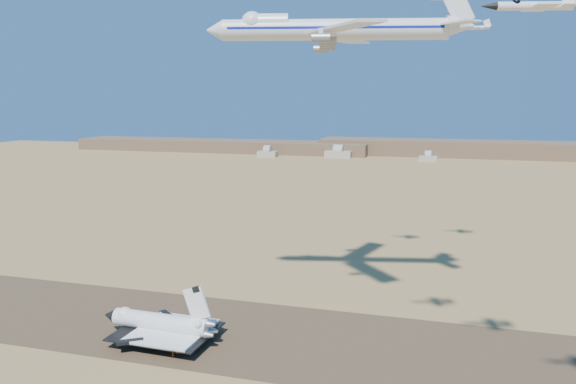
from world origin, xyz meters
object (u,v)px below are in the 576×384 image
(crew_c, at_px, (177,353))
(chase_jet_e, at_px, (399,35))
(chase_jet_b, at_px, (533,6))
(chase_jet_f, at_px, (471,28))
(carrier_747, at_px, (326,30))
(crew_b, at_px, (170,348))
(crew_a, at_px, (173,354))
(shuttle, at_px, (160,324))

(crew_c, xyz_separation_m, chase_jet_e, (47.86, 83.31, 89.33))
(chase_jet_b, distance_m, chase_jet_f, 116.36)
(carrier_747, relative_size, crew_b, 41.58)
(crew_a, bearing_deg, chase_jet_e, -29.51)
(crew_c, xyz_separation_m, chase_jet_b, (80.10, -15.49, 83.17))
(shuttle, xyz_separation_m, crew_c, (9.19, -7.97, -3.86))
(shuttle, height_order, chase_jet_b, chase_jet_b)
(shuttle, distance_m, carrier_747, 97.37)
(crew_a, distance_m, chase_jet_e, 131.98)
(carrier_747, relative_size, chase_jet_e, 5.52)
(chase_jet_e, bearing_deg, crew_c, -128.24)
(crew_b, bearing_deg, crew_c, -150.16)
(carrier_747, bearing_deg, crew_c, -140.90)
(carrier_747, height_order, crew_a, carrier_747)
(crew_a, bearing_deg, chase_jet_f, -35.53)
(carrier_747, distance_m, crew_a, 100.78)
(crew_a, height_order, chase_jet_f, chase_jet_f)
(crew_a, bearing_deg, carrier_747, -37.82)
(shuttle, height_order, chase_jet_f, chase_jet_f)
(shuttle, relative_size, crew_c, 22.73)
(crew_b, relative_size, chase_jet_e, 0.13)
(crew_c, bearing_deg, crew_b, 8.86)
(crew_a, height_order, chase_jet_e, chase_jet_e)
(shuttle, xyz_separation_m, chase_jet_e, (57.05, 75.33, 85.47))
(carrier_747, xyz_separation_m, crew_c, (-31.04, -39.44, -86.76))
(chase_jet_e, height_order, chase_jet_f, chase_jet_f)
(crew_c, bearing_deg, carrier_747, -85.92)
(crew_c, height_order, chase_jet_b, chase_jet_b)
(carrier_747, height_order, chase_jet_e, carrier_747)
(carrier_747, height_order, crew_c, carrier_747)
(carrier_747, xyz_separation_m, chase_jet_f, (41.75, 60.80, 6.05))
(crew_a, height_order, chase_jet_b, chase_jet_b)
(carrier_747, xyz_separation_m, chase_jet_e, (16.82, 43.87, 2.57))
(carrier_747, height_order, chase_jet_f, carrier_747)
(shuttle, xyz_separation_m, crew_b, (6.24, -6.03, -3.70))
(chase_jet_f, bearing_deg, crew_b, -131.76)
(chase_jet_b, bearing_deg, carrier_747, 117.94)
(chase_jet_b, bearing_deg, shuttle, 151.44)
(crew_c, distance_m, chase_jet_f, 154.79)
(crew_a, bearing_deg, crew_b, 38.34)
(shuttle, relative_size, crew_b, 18.90)
(chase_jet_b, relative_size, chase_jet_e, 1.16)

